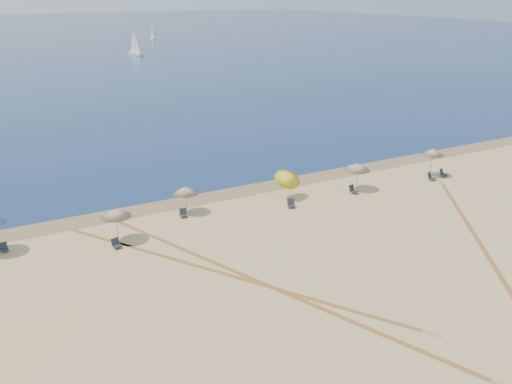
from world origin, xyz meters
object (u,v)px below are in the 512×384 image
at_px(chair_3, 183,213).
at_px(chair_4, 291,204).
at_px(umbrella_2, 186,190).
at_px(umbrella_3, 288,177).
at_px(chair_7, 443,173).
at_px(sailboat_0, 152,34).
at_px(umbrella_1, 116,213).
at_px(chair_6, 431,177).
at_px(umbrella_4, 357,167).
at_px(umbrella_5, 433,152).
at_px(chair_1, 4,248).
at_px(sailboat_2, 135,45).
at_px(chair_2, 116,244).
at_px(chair_5, 353,190).

bearing_deg(chair_3, chair_4, -1.37).
xyz_separation_m(umbrella_2, umbrella_3, (8.45, -1.14, -0.00)).
relative_size(chair_7, sailboat_0, 0.13).
xyz_separation_m(umbrella_1, chair_6, (28.30, -0.93, -1.80)).
relative_size(umbrella_4, chair_7, 2.87).
bearing_deg(chair_4, umbrella_2, -177.41).
distance_m(umbrella_5, chair_3, 23.81).
relative_size(chair_1, chair_4, 0.77).
xyz_separation_m(chair_4, sailboat_2, (20.79, 110.97, 2.27)).
xyz_separation_m(chair_2, sailboat_2, (34.87, 111.46, 2.29)).
xyz_separation_m(umbrella_5, chair_1, (-36.16, 2.11, -2.05)).
distance_m(umbrella_2, umbrella_4, 14.90).
distance_m(umbrella_1, umbrella_3, 14.49).
bearing_deg(chair_6, umbrella_5, 25.49).
height_order(umbrella_3, umbrella_4, umbrella_3).
xyz_separation_m(umbrella_2, chair_5, (14.00, -2.68, -1.58)).
bearing_deg(chair_4, sailboat_2, 102.29).
relative_size(chair_2, chair_7, 0.82).
distance_m(chair_5, chair_7, 10.06).
height_order(umbrella_4, umbrella_5, umbrella_5).
distance_m(umbrella_4, chair_2, 21.22).
bearing_deg(umbrella_3, umbrella_4, -9.16).
bearing_deg(chair_1, sailboat_0, 61.88).
bearing_deg(sailboat_0, chair_7, -93.92).
distance_m(chair_2, chair_7, 30.42).
bearing_deg(chair_2, sailboat_0, 60.77).
xyz_separation_m(chair_2, chair_7, (30.42, 0.20, 0.03)).
distance_m(chair_5, chair_6, 8.35).
bearing_deg(chair_4, chair_7, 21.87).
bearing_deg(umbrella_3, chair_2, -171.52).
distance_m(chair_1, sailboat_0, 164.52).
height_order(umbrella_5, sailboat_2, sailboat_2).
bearing_deg(chair_1, chair_2, -30.45).
bearing_deg(sailboat_2, chair_7, -108.22).
height_order(umbrella_2, chair_6, umbrella_2).
bearing_deg(umbrella_4, chair_2, -176.76).
distance_m(chair_1, chair_4, 20.88).
bearing_deg(chair_1, umbrella_2, -4.73).
distance_m(chair_3, chair_4, 8.53).
distance_m(umbrella_4, chair_6, 7.88).
xyz_separation_m(umbrella_2, chair_1, (-13.02, -0.37, -1.63)).
bearing_deg(umbrella_2, chair_2, -152.29).
bearing_deg(chair_1, umbrella_1, -22.63).
xyz_separation_m(umbrella_2, chair_4, (7.71, -2.85, -1.59)).
distance_m(umbrella_3, chair_4, 2.45).
xyz_separation_m(umbrella_5, chair_4, (-15.43, -0.37, -2.02)).
height_order(umbrella_1, chair_2, umbrella_1).
distance_m(umbrella_4, sailboat_0, 158.11).
distance_m(umbrella_3, sailboat_0, 158.56).
xyz_separation_m(umbrella_3, umbrella_5, (14.69, -1.35, 0.43)).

